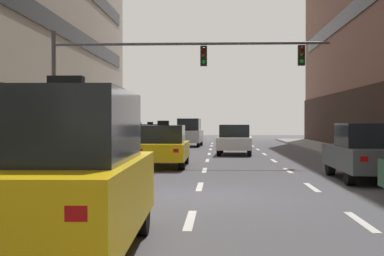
% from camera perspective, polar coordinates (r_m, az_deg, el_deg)
% --- Properties ---
extents(ground_plane, '(120.00, 120.00, 0.00)m').
position_cam_1_polar(ground_plane, '(12.77, 0.52, -7.39)').
color(ground_plane, '#515156').
extents(lane_stripe_l1_s3, '(0.16, 2.00, 0.01)m').
position_cam_1_polar(lane_stripe_l1_s3, '(10.43, -17.49, -9.21)').
color(lane_stripe_l1_s3, silver).
rests_on(lane_stripe_l1_s3, ground).
extents(lane_stripe_l1_s4, '(0.16, 2.00, 0.01)m').
position_cam_1_polar(lane_stripe_l1_s4, '(15.17, -10.87, -6.10)').
color(lane_stripe_l1_s4, silver).
rests_on(lane_stripe_l1_s4, ground).
extents(lane_stripe_l1_s5, '(0.16, 2.00, 0.01)m').
position_cam_1_polar(lane_stripe_l1_s5, '(20.04, -7.47, -4.45)').
color(lane_stripe_l1_s5, silver).
rests_on(lane_stripe_l1_s5, ground).
extents(lane_stripe_l1_s6, '(0.16, 2.00, 0.01)m').
position_cam_1_polar(lane_stripe_l1_s6, '(24.96, -5.41, -3.44)').
color(lane_stripe_l1_s6, silver).
rests_on(lane_stripe_l1_s6, ground).
extents(lane_stripe_l1_s7, '(0.16, 2.00, 0.01)m').
position_cam_1_polar(lane_stripe_l1_s7, '(29.90, -4.03, -2.76)').
color(lane_stripe_l1_s7, silver).
rests_on(lane_stripe_l1_s7, ground).
extents(lane_stripe_l1_s8, '(0.16, 2.00, 0.01)m').
position_cam_1_polar(lane_stripe_l1_s8, '(34.86, -3.05, -2.28)').
color(lane_stripe_l1_s8, silver).
rests_on(lane_stripe_l1_s8, ground).
extents(lane_stripe_l1_s9, '(0.16, 2.00, 0.01)m').
position_cam_1_polar(lane_stripe_l1_s9, '(39.84, -2.31, -1.91)').
color(lane_stripe_l1_s9, silver).
rests_on(lane_stripe_l1_s9, ground).
extents(lane_stripe_l1_s10, '(0.16, 2.00, 0.01)m').
position_cam_1_polar(lane_stripe_l1_s10, '(44.81, -1.73, -1.63)').
color(lane_stripe_l1_s10, silver).
rests_on(lane_stripe_l1_s10, ground).
extents(lane_stripe_l2_s3, '(0.16, 2.00, 0.01)m').
position_cam_1_polar(lane_stripe_l2_s3, '(9.81, -0.20, -9.81)').
color(lane_stripe_l2_s3, silver).
rests_on(lane_stripe_l2_s3, ground).
extents(lane_stripe_l2_s4, '(0.16, 2.00, 0.01)m').
position_cam_1_polar(lane_stripe_l2_s4, '(14.75, 0.84, -6.29)').
color(lane_stripe_l2_s4, silver).
rests_on(lane_stripe_l2_s4, ground).
extents(lane_stripe_l2_s5, '(0.16, 2.00, 0.01)m').
position_cam_1_polar(lane_stripe_l2_s5, '(19.72, 1.35, -4.53)').
color(lane_stripe_l2_s5, silver).
rests_on(lane_stripe_l2_s5, ground).
extents(lane_stripe_l2_s6, '(0.16, 2.00, 0.01)m').
position_cam_1_polar(lane_stripe_l2_s6, '(24.70, 1.66, -3.48)').
color(lane_stripe_l2_s6, silver).
rests_on(lane_stripe_l2_s6, ground).
extents(lane_stripe_l2_s7, '(0.16, 2.00, 0.01)m').
position_cam_1_polar(lane_stripe_l2_s7, '(29.69, 1.86, -2.79)').
color(lane_stripe_l2_s7, silver).
rests_on(lane_stripe_l2_s7, ground).
extents(lane_stripe_l2_s8, '(0.16, 2.00, 0.01)m').
position_cam_1_polar(lane_stripe_l2_s8, '(34.68, 2.00, -2.29)').
color(lane_stripe_l2_s8, silver).
rests_on(lane_stripe_l2_s8, ground).
extents(lane_stripe_l2_s9, '(0.16, 2.00, 0.01)m').
position_cam_1_polar(lane_stripe_l2_s9, '(39.68, 2.11, -1.92)').
color(lane_stripe_l2_s9, silver).
rests_on(lane_stripe_l2_s9, ground).
extents(lane_stripe_l2_s10, '(0.16, 2.00, 0.01)m').
position_cam_1_polar(lane_stripe_l2_s10, '(44.67, 2.19, -1.63)').
color(lane_stripe_l2_s10, silver).
rests_on(lane_stripe_l2_s10, ground).
extents(lane_stripe_l3_s3, '(0.16, 2.00, 0.01)m').
position_cam_1_polar(lane_stripe_l3_s3, '(10.12, 17.64, -9.52)').
color(lane_stripe_l3_s3, silver).
rests_on(lane_stripe_l3_s3, ground).
extents(lane_stripe_l3_s4, '(0.16, 2.00, 0.01)m').
position_cam_1_polar(lane_stripe_l3_s4, '(14.96, 12.72, -6.20)').
color(lane_stripe_l3_s4, silver).
rests_on(lane_stripe_l3_s4, ground).
extents(lane_stripe_l3_s5, '(0.16, 2.00, 0.01)m').
position_cam_1_polar(lane_stripe_l3_s5, '(19.88, 10.24, -4.50)').
color(lane_stripe_l3_s5, silver).
rests_on(lane_stripe_l3_s5, ground).
extents(lane_stripe_l3_s6, '(0.16, 2.00, 0.01)m').
position_cam_1_polar(lane_stripe_l3_s6, '(24.83, 8.76, -3.47)').
color(lane_stripe_l3_s6, silver).
rests_on(lane_stripe_l3_s6, ground).
extents(lane_stripe_l3_s7, '(0.16, 2.00, 0.01)m').
position_cam_1_polar(lane_stripe_l3_s7, '(29.80, 7.77, -2.78)').
color(lane_stripe_l3_s7, silver).
rests_on(lane_stripe_l3_s7, ground).
extents(lane_stripe_l3_s8, '(0.16, 2.00, 0.01)m').
position_cam_1_polar(lane_stripe_l3_s8, '(34.77, 7.06, -2.29)').
color(lane_stripe_l3_s8, silver).
rests_on(lane_stripe_l3_s8, ground).
extents(lane_stripe_l3_s9, '(0.16, 2.00, 0.01)m').
position_cam_1_polar(lane_stripe_l3_s9, '(39.76, 6.53, -1.92)').
color(lane_stripe_l3_s9, silver).
rests_on(lane_stripe_l3_s9, ground).
extents(lane_stripe_l3_s10, '(0.16, 2.00, 0.01)m').
position_cam_1_polar(lane_stripe_l3_s10, '(44.74, 6.12, -1.63)').
color(lane_stripe_l3_s10, silver).
rests_on(lane_stripe_l3_s10, ground).
extents(taxi_driving_0, '(1.86, 4.33, 1.79)m').
position_cam_1_polar(taxi_driving_0, '(40.70, -4.47, -0.74)').
color(taxi_driving_0, black).
rests_on(taxi_driving_0, ground).
extents(taxi_driving_1, '(1.87, 4.43, 1.84)m').
position_cam_1_polar(taxi_driving_1, '(21.11, -3.06, -1.98)').
color(taxi_driving_1, black).
rests_on(taxi_driving_1, ground).
extents(car_driving_2, '(2.04, 4.46, 1.64)m').
position_cam_1_polar(car_driving_2, '(29.18, 4.59, -1.27)').
color(car_driving_2, black).
rests_on(car_driving_2, ground).
extents(taxi_driving_3, '(1.90, 4.27, 1.75)m').
position_cam_1_polar(taxi_driving_3, '(34.81, -5.76, -1.01)').
color(taxi_driving_3, black).
rests_on(taxi_driving_3, ground).
extents(taxi_driving_4, '(2.09, 4.65, 2.40)m').
position_cam_1_polar(taxi_driving_4, '(25.53, -8.92, -0.89)').
color(taxi_driving_4, black).
rests_on(taxi_driving_4, ground).
extents(taxi_driving_5, '(2.05, 4.61, 2.39)m').
position_cam_1_polar(taxi_driving_5, '(7.22, -13.31, -4.83)').
color(taxi_driving_5, black).
rests_on(taxi_driving_5, ground).
extents(car_driving_6, '(1.92, 4.27, 2.03)m').
position_cam_1_polar(car_driving_6, '(38.79, -0.28, -0.49)').
color(car_driving_6, black).
rests_on(car_driving_6, ground).
extents(car_parked_2, '(2.02, 4.68, 1.74)m').
position_cam_1_polar(car_parked_2, '(17.13, 18.32, -2.48)').
color(car_parked_2, black).
rests_on(car_parked_2, ground).
extents(traffic_signal_0, '(11.76, 0.35, 5.53)m').
position_cam_1_polar(traffic_signal_0, '(22.69, -3.71, 6.60)').
color(traffic_signal_0, '#4C4C51').
rests_on(traffic_signal_0, sidewalk_left).
extents(pedestrian_0, '(0.22, 0.53, 1.57)m').
position_cam_1_polar(pedestrian_0, '(30.45, 17.23, -0.78)').
color(pedestrian_0, brown).
rests_on(pedestrian_0, sidewalk_right).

